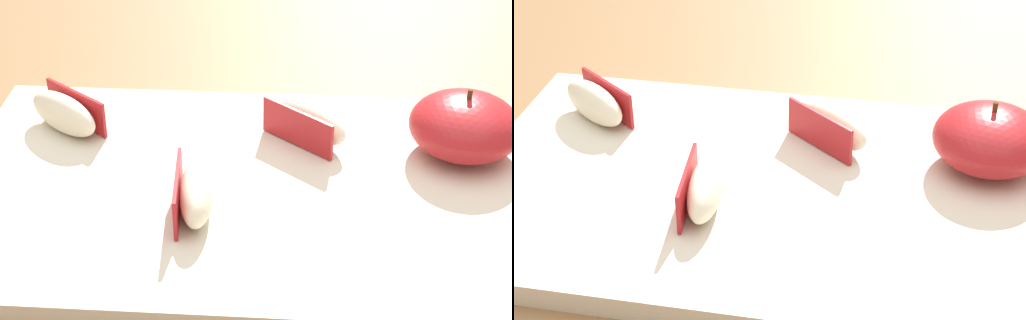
# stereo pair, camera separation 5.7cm
# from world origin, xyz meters

# --- Properties ---
(cutting_board) EXTENTS (0.42, 0.26, 0.02)m
(cutting_board) POSITION_xyz_m (-0.06, 0.01, 0.77)
(cutting_board) COLOR beige
(cutting_board) RESTS_ON dining_table
(apple_half_skin_up) EXTENTS (0.08, 0.08, 0.05)m
(apple_half_skin_up) POSITION_xyz_m (0.08, 0.06, 0.80)
(apple_half_skin_up) COLOR #B21E23
(apple_half_skin_up) RESTS_ON cutting_board
(apple_wedge_front) EXTENTS (0.03, 0.07, 0.03)m
(apple_wedge_front) POSITION_xyz_m (-0.10, -0.02, 0.80)
(apple_wedge_front) COLOR #F4EACC
(apple_wedge_front) RESTS_ON cutting_board
(apple_wedge_near_knife) EXTENTS (0.07, 0.06, 0.03)m
(apple_wedge_near_knife) POSITION_xyz_m (-0.21, 0.07, 0.80)
(apple_wedge_near_knife) COLOR #F4EACC
(apple_wedge_near_knife) RESTS_ON cutting_board
(apple_wedge_middle) EXTENTS (0.07, 0.06, 0.03)m
(apple_wedge_middle) POSITION_xyz_m (-0.03, 0.07, 0.80)
(apple_wedge_middle) COLOR #F4EACC
(apple_wedge_middle) RESTS_ON cutting_board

